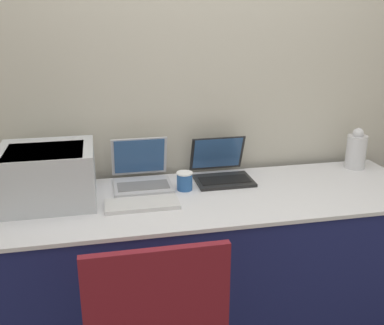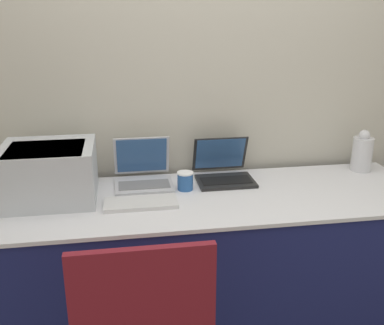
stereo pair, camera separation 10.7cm
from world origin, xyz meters
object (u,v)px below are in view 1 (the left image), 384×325
at_px(laptop_right, 221,170).
at_px(external_keyboard, 142,204).
at_px(laptop_left, 142,175).
at_px(printer, 47,173).
at_px(metal_pitcher, 356,150).
at_px(coffee_cup, 185,181).

bearing_deg(laptop_right, external_keyboard, -149.59).
xyz_separation_m(laptop_left, external_keyboard, (-0.03, -0.30, -0.05)).
bearing_deg(printer, external_keyboard, -19.03).
height_order(printer, metal_pitcher, printer).
bearing_deg(coffee_cup, metal_pitcher, 7.19).
height_order(laptop_right, metal_pitcher, metal_pitcher).
height_order(laptop_left, metal_pitcher, metal_pitcher).
height_order(laptop_left, laptop_right, laptop_left).
relative_size(printer, external_keyboard, 1.26).
bearing_deg(external_keyboard, coffee_cup, 33.80).
height_order(printer, coffee_cup, printer).
distance_m(coffee_cup, metal_pitcher, 1.13).
relative_size(laptop_left, laptop_right, 1.01).
relative_size(laptop_right, metal_pitcher, 1.26).
height_order(printer, laptop_left, printer).
relative_size(printer, metal_pitcher, 1.83).
xyz_separation_m(laptop_right, coffee_cup, (-0.24, -0.12, -0.00)).
height_order(external_keyboard, metal_pitcher, metal_pitcher).
bearing_deg(laptop_right, coffee_cup, -153.38).
relative_size(external_keyboard, coffee_cup, 3.69).
bearing_deg(laptop_right, metal_pitcher, 1.23).
bearing_deg(laptop_left, metal_pitcher, 0.50).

